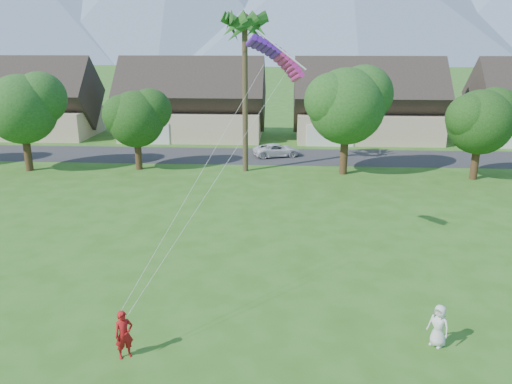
# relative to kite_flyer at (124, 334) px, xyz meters

# --- Properties ---
(street) EXTENTS (90.00, 7.00, 0.01)m
(street) POSITION_rel_kite_flyer_xyz_m (4.04, 31.20, -0.86)
(street) COLOR #2D2D30
(street) RESTS_ON ground
(kite_flyer) EXTENTS (0.76, 0.70, 1.73)m
(kite_flyer) POSITION_rel_kite_flyer_xyz_m (0.00, 0.00, 0.00)
(kite_flyer) COLOR #A51214
(kite_flyer) RESTS_ON ground
(watcher) EXTENTS (0.91, 0.90, 1.58)m
(watcher) POSITION_rel_kite_flyer_xyz_m (10.84, 1.33, -0.08)
(watcher) COLOR silver
(watcher) RESTS_ON ground
(parked_car) EXTENTS (4.72, 3.23, 1.20)m
(parked_car) POSITION_rel_kite_flyer_xyz_m (4.50, 31.20, -0.27)
(parked_car) COLOR silver
(parked_car) RESTS_ON ground
(mountain_ridge) EXTENTS (540.00, 240.00, 70.00)m
(mountain_ridge) POSITION_rel_kite_flyer_xyz_m (14.44, 257.20, 28.20)
(mountain_ridge) COLOR slate
(mountain_ridge) RESTS_ON ground
(houses_row) EXTENTS (72.75, 8.19, 8.86)m
(houses_row) POSITION_rel_kite_flyer_xyz_m (4.54, 40.19, 2.58)
(houses_row) COLOR beige
(houses_row) RESTS_ON ground
(tree_row) EXTENTS (62.27, 6.67, 8.45)m
(tree_row) POSITION_rel_kite_flyer_xyz_m (2.90, 25.11, 4.02)
(tree_row) COLOR #47301C
(tree_row) RESTS_ON ground
(fan_palm) EXTENTS (3.00, 3.00, 13.80)m
(fan_palm) POSITION_rel_kite_flyer_xyz_m (2.04, 25.70, 10.93)
(fan_palm) COLOR #4C3D26
(fan_palm) RESTS_ON ground
(parafoil_kite) EXTENTS (2.88, 1.18, 0.50)m
(parafoil_kite) POSITION_rel_kite_flyer_xyz_m (4.93, 8.28, 8.92)
(parafoil_kite) COLOR #5516AA
(parafoil_kite) RESTS_ON ground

